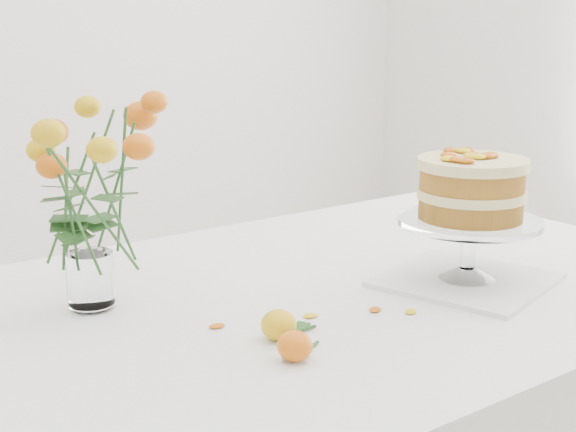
% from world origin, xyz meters
% --- Properties ---
extents(table, '(1.43, 0.93, 0.76)m').
position_xyz_m(table, '(0.00, 0.00, 0.67)').
color(table, tan).
rests_on(table, ground).
extents(napkin, '(0.33, 0.33, 0.01)m').
position_xyz_m(napkin, '(0.21, -0.13, 0.76)').
color(napkin, white).
rests_on(napkin, table).
extents(cake_stand, '(0.25, 0.25, 0.22)m').
position_xyz_m(cake_stand, '(0.21, -0.13, 0.91)').
color(cake_stand, white).
rests_on(cake_stand, napkin).
extents(rose_vase, '(0.31, 0.31, 0.37)m').
position_xyz_m(rose_vase, '(-0.38, 0.14, 0.98)').
color(rose_vase, white).
rests_on(rose_vase, table).
extents(loose_rose_near, '(0.10, 0.05, 0.04)m').
position_xyz_m(loose_rose_near, '(-0.21, -0.14, 0.78)').
color(loose_rose_near, gold).
rests_on(loose_rose_near, table).
extents(loose_rose_far, '(0.09, 0.05, 0.04)m').
position_xyz_m(loose_rose_far, '(-0.24, -0.21, 0.78)').
color(loose_rose_far, '#E8570B').
rests_on(loose_rose_far, table).
extents(stray_petal_a, '(0.03, 0.02, 0.00)m').
position_xyz_m(stray_petal_a, '(-0.12, -0.10, 0.76)').
color(stray_petal_a, yellow).
rests_on(stray_petal_a, table).
extents(stray_petal_b, '(0.03, 0.02, 0.00)m').
position_xyz_m(stray_petal_b, '(-0.02, -0.14, 0.76)').
color(stray_petal_b, yellow).
rests_on(stray_petal_b, table).
extents(stray_petal_c, '(0.03, 0.02, 0.00)m').
position_xyz_m(stray_petal_c, '(0.02, -0.18, 0.76)').
color(stray_petal_c, yellow).
rests_on(stray_petal_c, table).
extents(stray_petal_d, '(0.03, 0.02, 0.00)m').
position_xyz_m(stray_petal_d, '(-0.26, -0.05, 0.76)').
color(stray_petal_d, yellow).
rests_on(stray_petal_d, table).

